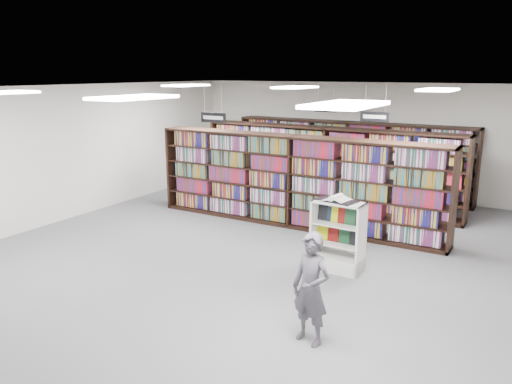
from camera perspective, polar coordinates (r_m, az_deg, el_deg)
The scene contains 18 objects.
floor at distance 10.04m, azimuth -0.82°, elevation -6.78°, with size 12.00×12.00×0.00m, color #4E4E53.
ceiling at distance 9.41m, azimuth -0.89°, elevation 11.79°, with size 10.00×12.00×0.10m, color white.
wall_back at distance 15.00m, azimuth 11.08°, elevation 6.10°, with size 10.00×0.10×3.20m, color silver.
wall_left at distance 12.86m, azimuth -20.39°, elevation 4.28°, with size 0.10×12.00×3.20m, color silver.
bookshelf_row_near at distance 11.44m, azimuth 4.31°, elevation 1.22°, with size 7.00×0.60×2.10m.
bookshelf_row_mid at distance 13.23m, azimuth 8.10°, elevation 2.82°, with size 7.00×0.60×2.10m.
bookshelf_row_far at distance 14.80m, azimuth 10.60°, elevation 3.87°, with size 7.00×0.60×2.10m.
aisle_sign_left at distance 11.11m, azimuth -4.91°, elevation 8.57°, with size 0.65×0.02×0.80m.
aisle_sign_right at distance 11.60m, azimuth 13.40°, elevation 8.47°, with size 0.65×0.02×0.80m.
aisle_sign_center at distance 14.15m, azimuth 7.96°, elevation 9.57°, with size 0.65×0.02×0.80m.
troffer_front_center at distance 7.01m, azimuth -13.81°, elevation 10.45°, with size 0.60×1.20×0.04m, color white.
troffer_front_right at distance 5.40m, azimuth 10.27°, elevation 9.79°, with size 0.60×1.20×0.04m, color white.
troffer_back_left at distance 12.76m, azimuth -7.99°, elevation 11.97°, with size 0.60×1.20×0.04m, color white.
troffer_back_center at distance 11.18m, azimuth 4.51°, elevation 11.84°, with size 0.60×1.20×0.04m, color white.
troffer_back_right at distance 10.24m, azimuth 20.10°, elevation 10.91°, with size 0.60×1.20×0.04m, color white.
endcap_display at distance 9.12m, azimuth 9.37°, elevation -6.09°, with size 0.93×0.49×1.28m.
open_book at distance 8.91m, azimuth 9.18°, elevation -0.80°, with size 0.76×0.54×0.13m.
shopper at distance 6.63m, azimuth 6.30°, elevation -10.93°, with size 0.55×0.36×1.51m, color #433F48.
Camera 1 is at (4.84, -8.07, 3.50)m, focal length 35.00 mm.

